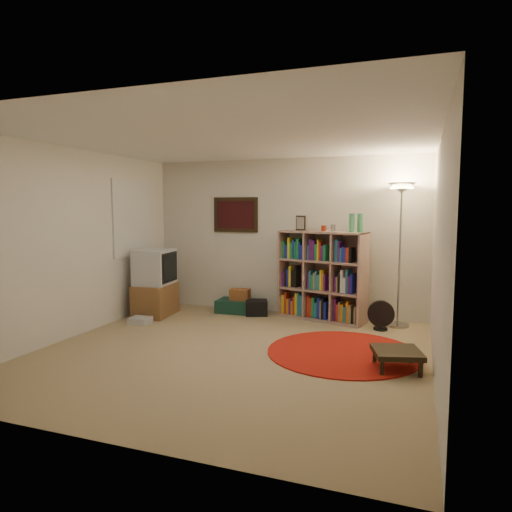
{
  "coord_description": "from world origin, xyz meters",
  "views": [
    {
      "loc": [
        2.07,
        -4.86,
        1.71
      ],
      "look_at": [
        0.1,
        0.6,
        1.1
      ],
      "focal_mm": 32.0,
      "sensor_mm": 36.0,
      "label": 1
    }
  ],
  "objects_px": {
    "suitcase": "(237,306)",
    "side_table": "(397,353)",
    "bookshelf": "(321,277)",
    "floor_fan": "(381,315)",
    "tv_stand": "(155,284)",
    "floor_lamp": "(401,208)"
  },
  "relations": [
    {
      "from": "floor_lamp",
      "to": "tv_stand",
      "type": "bearing_deg",
      "value": -170.82
    },
    {
      "from": "bookshelf",
      "to": "side_table",
      "type": "bearing_deg",
      "value": -42.21
    },
    {
      "from": "floor_fan",
      "to": "side_table",
      "type": "height_order",
      "value": "floor_fan"
    },
    {
      "from": "floor_lamp",
      "to": "side_table",
      "type": "relative_size",
      "value": 3.46
    },
    {
      "from": "bookshelf",
      "to": "floor_lamp",
      "type": "xyz_separation_m",
      "value": [
        1.14,
        -0.04,
        1.06
      ]
    },
    {
      "from": "floor_lamp",
      "to": "floor_fan",
      "type": "height_order",
      "value": "floor_lamp"
    },
    {
      "from": "suitcase",
      "to": "side_table",
      "type": "height_order",
      "value": "side_table"
    },
    {
      "from": "bookshelf",
      "to": "side_table",
      "type": "height_order",
      "value": "bookshelf"
    },
    {
      "from": "tv_stand",
      "to": "side_table",
      "type": "bearing_deg",
      "value": -24.76
    },
    {
      "from": "floor_fan",
      "to": "suitcase",
      "type": "xyz_separation_m",
      "value": [
        -2.32,
        0.35,
        -0.11
      ]
    },
    {
      "from": "floor_lamp",
      "to": "floor_fan",
      "type": "xyz_separation_m",
      "value": [
        -0.21,
        -0.31,
        -1.5
      ]
    },
    {
      "from": "bookshelf",
      "to": "suitcase",
      "type": "xyz_separation_m",
      "value": [
        -1.38,
        -0.0,
        -0.55
      ]
    },
    {
      "from": "tv_stand",
      "to": "side_table",
      "type": "height_order",
      "value": "tv_stand"
    },
    {
      "from": "bookshelf",
      "to": "suitcase",
      "type": "relative_size",
      "value": 2.48
    },
    {
      "from": "floor_lamp",
      "to": "bookshelf",
      "type": "bearing_deg",
      "value": 178.04
    },
    {
      "from": "floor_fan",
      "to": "tv_stand",
      "type": "height_order",
      "value": "tv_stand"
    },
    {
      "from": "bookshelf",
      "to": "floor_fan",
      "type": "xyz_separation_m",
      "value": [
        0.93,
        -0.35,
        -0.45
      ]
    },
    {
      "from": "floor_lamp",
      "to": "tv_stand",
      "type": "xyz_separation_m",
      "value": [
        -3.68,
        -0.59,
        -1.2
      ]
    },
    {
      "from": "floor_lamp",
      "to": "tv_stand",
      "type": "distance_m",
      "value": 3.92
    },
    {
      "from": "bookshelf",
      "to": "floor_fan",
      "type": "bearing_deg",
      "value": -5.02
    },
    {
      "from": "suitcase",
      "to": "side_table",
      "type": "xyz_separation_m",
      "value": [
        2.61,
        -1.93,
        0.08
      ]
    },
    {
      "from": "suitcase",
      "to": "tv_stand",
      "type": "bearing_deg",
      "value": -152.95
    }
  ]
}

